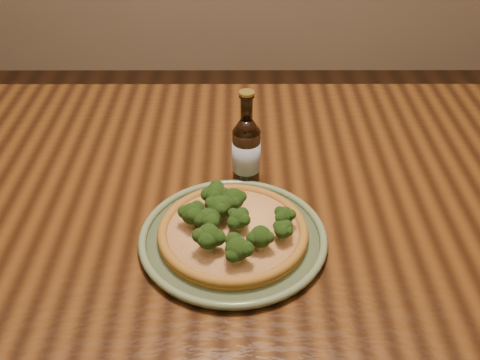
{
  "coord_description": "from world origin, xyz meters",
  "views": [
    {
      "loc": [
        0.13,
        -0.82,
        1.43
      ],
      "look_at": [
        0.13,
        0.02,
        0.82
      ],
      "focal_mm": 42.0,
      "sensor_mm": 36.0,
      "label": 1
    }
  ],
  "objects_px": {
    "table": "(178,219)",
    "plate": "(233,238)",
    "beer_bottle": "(246,150)",
    "pizza": "(232,230)"
  },
  "relations": [
    {
      "from": "pizza",
      "to": "beer_bottle",
      "type": "xyz_separation_m",
      "value": [
        0.03,
        0.18,
        0.05
      ]
    },
    {
      "from": "table",
      "to": "beer_bottle",
      "type": "bearing_deg",
      "value": 3.0
    },
    {
      "from": "plate",
      "to": "table",
      "type": "bearing_deg",
      "value": 124.44
    },
    {
      "from": "plate",
      "to": "beer_bottle",
      "type": "distance_m",
      "value": 0.2
    },
    {
      "from": "beer_bottle",
      "to": "pizza",
      "type": "bearing_deg",
      "value": -97.83
    },
    {
      "from": "pizza",
      "to": "plate",
      "type": "bearing_deg",
      "value": 29.41
    },
    {
      "from": "table",
      "to": "plate",
      "type": "distance_m",
      "value": 0.24
    },
    {
      "from": "plate",
      "to": "beer_bottle",
      "type": "relative_size",
      "value": 1.64
    },
    {
      "from": "table",
      "to": "plate",
      "type": "xyz_separation_m",
      "value": [
        0.12,
        -0.18,
        0.1
      ]
    },
    {
      "from": "table",
      "to": "plate",
      "type": "bearing_deg",
      "value": -55.56
    }
  ]
}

